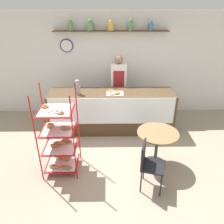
# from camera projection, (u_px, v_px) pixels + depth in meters

# --- Properties ---
(ground_plane) EXTENTS (14.00, 14.00, 0.00)m
(ground_plane) POSITION_uv_depth(u_px,v_px,m) (112.00, 157.00, 4.53)
(ground_plane) COLOR gray
(back_wall) EXTENTS (10.00, 0.30, 2.70)m
(back_wall) POSITION_uv_depth(u_px,v_px,m) (111.00, 64.00, 5.87)
(back_wall) COLOR white
(back_wall) RESTS_ON ground_plane
(display_counter) EXTENTS (2.95, 0.72, 0.99)m
(display_counter) POSITION_uv_depth(u_px,v_px,m) (112.00, 111.00, 5.30)
(display_counter) COLOR #4C3823
(display_counter) RESTS_ON ground_plane
(pastry_rack) EXTENTS (0.63, 0.59, 1.63)m
(pastry_rack) POSITION_uv_depth(u_px,v_px,m) (60.00, 140.00, 3.93)
(pastry_rack) COLOR #B71414
(pastry_rack) RESTS_ON ground_plane
(person_worker) EXTENTS (0.39, 0.23, 1.72)m
(person_worker) POSITION_uv_depth(u_px,v_px,m) (118.00, 85.00, 5.65)
(person_worker) COLOR #282833
(person_worker) RESTS_ON ground_plane
(cafe_table) EXTENTS (0.77, 0.77, 0.73)m
(cafe_table) POSITION_uv_depth(u_px,v_px,m) (157.00, 140.00, 4.09)
(cafe_table) COLOR #262628
(cafe_table) RESTS_ON ground_plane
(cafe_chair) EXTENTS (0.47, 0.47, 0.87)m
(cafe_chair) POSITION_uv_depth(u_px,v_px,m) (148.00, 161.00, 3.57)
(cafe_chair) COLOR black
(cafe_chair) RESTS_ON ground_plane
(coffee_carafe) EXTENTS (0.11, 0.11, 0.34)m
(coffee_carafe) POSITION_uv_depth(u_px,v_px,m) (78.00, 87.00, 4.90)
(coffee_carafe) COLOR gray
(coffee_carafe) RESTS_ON display_counter
(donut_tray_counter) EXTENTS (0.38, 0.30, 0.05)m
(donut_tray_counter) POSITION_uv_depth(u_px,v_px,m) (115.00, 93.00, 4.98)
(donut_tray_counter) COLOR silver
(donut_tray_counter) RESTS_ON display_counter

